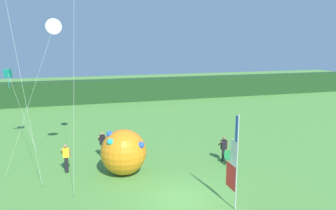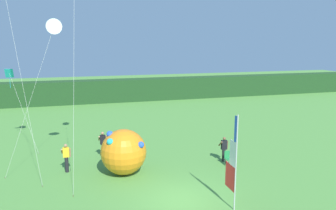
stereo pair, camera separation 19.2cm
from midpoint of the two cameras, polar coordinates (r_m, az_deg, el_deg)
ground_plane at (r=16.83m, az=2.66°, el=-16.12°), size 120.00×120.00×0.00m
distant_treeline at (r=42.75m, az=-9.23°, el=2.50°), size 80.00×2.40×2.83m
banner_flag at (r=15.59m, az=11.58°, el=-9.90°), size 0.06×1.03×4.52m
person_near_banner at (r=21.67m, az=9.95°, el=-7.43°), size 0.55×0.48×1.63m
person_mid_field at (r=20.50m, az=-17.02°, el=-8.66°), size 0.55×0.48×1.75m
person_far_left at (r=22.37m, az=-11.02°, el=-6.65°), size 0.55×0.48×1.78m
inflatable_balloon at (r=19.44m, az=-7.45°, el=-8.07°), size 2.67×2.67×2.67m
folding_chair at (r=21.21m, az=10.79°, el=-8.90°), size 0.51×0.51×0.89m
kite_white_delta_0 at (r=20.02m, az=-18.98°, el=12.73°), size 3.61×0.84×8.94m
kite_cyan_diamond_3 at (r=26.19m, az=-25.50°, el=4.30°), size 2.18×2.92×5.73m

